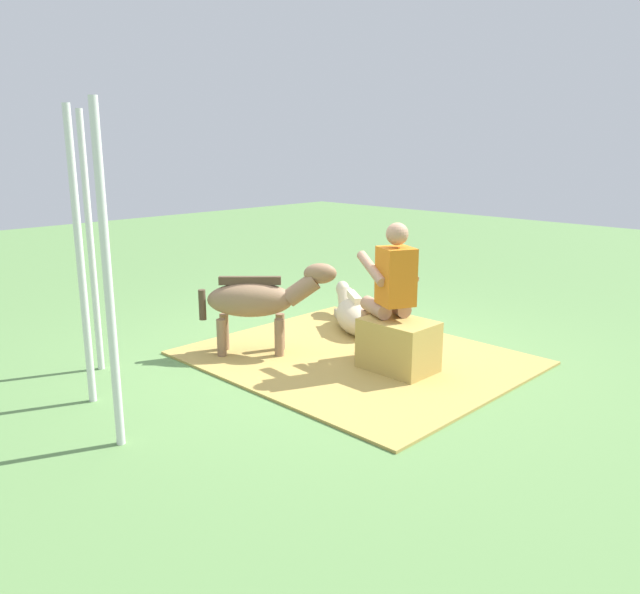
{
  "coord_description": "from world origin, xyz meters",
  "views": [
    {
      "loc": [
        -4.11,
        4.29,
        2.04
      ],
      "look_at": [
        0.19,
        -0.03,
        0.55
      ],
      "focal_mm": 35.31,
      "sensor_mm": 36.0,
      "label": 1
    }
  ],
  "objects_px": {
    "person_seated": "(390,288)",
    "pony_lying": "(354,313)",
    "pony_standing": "(260,300)",
    "tent_pole_right": "(91,245)",
    "hay_bale": "(398,346)",
    "tent_pole_mid": "(80,260)",
    "tent_pole_left": "(108,281)"
  },
  "relations": [
    {
      "from": "tent_pole_left",
      "to": "tent_pole_right",
      "type": "bearing_deg",
      "value": -21.9
    },
    {
      "from": "hay_bale",
      "to": "tent_pole_mid",
      "type": "bearing_deg",
      "value": 59.64
    },
    {
      "from": "pony_lying",
      "to": "pony_standing",
      "type": "bearing_deg",
      "value": 86.42
    },
    {
      "from": "pony_lying",
      "to": "tent_pole_right",
      "type": "relative_size",
      "value": 0.53
    },
    {
      "from": "hay_bale",
      "to": "person_seated",
      "type": "xyz_separation_m",
      "value": [
        0.15,
        -0.05,
        0.52
      ]
    },
    {
      "from": "pony_standing",
      "to": "pony_lying",
      "type": "height_order",
      "value": "pony_standing"
    },
    {
      "from": "hay_bale",
      "to": "pony_lying",
      "type": "height_order",
      "value": "hay_bale"
    },
    {
      "from": "pony_lying",
      "to": "tent_pole_right",
      "type": "height_order",
      "value": "tent_pole_right"
    },
    {
      "from": "person_seated",
      "to": "pony_standing",
      "type": "xyz_separation_m",
      "value": [
        1.11,
        0.63,
        -0.2
      ]
    },
    {
      "from": "pony_lying",
      "to": "tent_pole_right",
      "type": "xyz_separation_m",
      "value": [
        0.82,
        2.6,
        0.98
      ]
    },
    {
      "from": "tent_pole_mid",
      "to": "tent_pole_left",
      "type": "bearing_deg",
      "value": 166.3
    },
    {
      "from": "hay_bale",
      "to": "tent_pole_left",
      "type": "height_order",
      "value": "tent_pole_left"
    },
    {
      "from": "person_seated",
      "to": "pony_standing",
      "type": "height_order",
      "value": "person_seated"
    },
    {
      "from": "pony_standing",
      "to": "pony_lying",
      "type": "bearing_deg",
      "value": -93.58
    },
    {
      "from": "pony_standing",
      "to": "tent_pole_mid",
      "type": "relative_size",
      "value": 0.46
    },
    {
      "from": "pony_lying",
      "to": "tent_pole_left",
      "type": "bearing_deg",
      "value": 102.26
    },
    {
      "from": "hay_bale",
      "to": "tent_pole_left",
      "type": "bearing_deg",
      "value": 79.02
    },
    {
      "from": "pony_standing",
      "to": "tent_pole_right",
      "type": "bearing_deg",
      "value": 60.46
    },
    {
      "from": "hay_bale",
      "to": "pony_standing",
      "type": "bearing_deg",
      "value": 24.61
    },
    {
      "from": "pony_standing",
      "to": "tent_pole_mid",
      "type": "height_order",
      "value": "tent_pole_mid"
    },
    {
      "from": "pony_standing",
      "to": "tent_pole_right",
      "type": "height_order",
      "value": "tent_pole_right"
    },
    {
      "from": "person_seated",
      "to": "tent_pole_left",
      "type": "relative_size",
      "value": 0.59
    },
    {
      "from": "person_seated",
      "to": "tent_pole_left",
      "type": "bearing_deg",
      "value": 82.6
    },
    {
      "from": "tent_pole_left",
      "to": "tent_pole_right",
      "type": "distance_m",
      "value": 1.64
    },
    {
      "from": "hay_bale",
      "to": "pony_standing",
      "type": "height_order",
      "value": "pony_standing"
    },
    {
      "from": "person_seated",
      "to": "pony_lying",
      "type": "height_order",
      "value": "person_seated"
    },
    {
      "from": "hay_bale",
      "to": "person_seated",
      "type": "height_order",
      "value": "person_seated"
    },
    {
      "from": "tent_pole_mid",
      "to": "hay_bale",
      "type": "bearing_deg",
      "value": -120.36
    },
    {
      "from": "tent_pole_right",
      "to": "tent_pole_mid",
      "type": "height_order",
      "value": "same"
    },
    {
      "from": "hay_bale",
      "to": "tent_pole_right",
      "type": "height_order",
      "value": "tent_pole_right"
    },
    {
      "from": "hay_bale",
      "to": "tent_pole_mid",
      "type": "distance_m",
      "value": 2.81
    },
    {
      "from": "hay_bale",
      "to": "tent_pole_left",
      "type": "distance_m",
      "value": 2.71
    }
  ]
}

